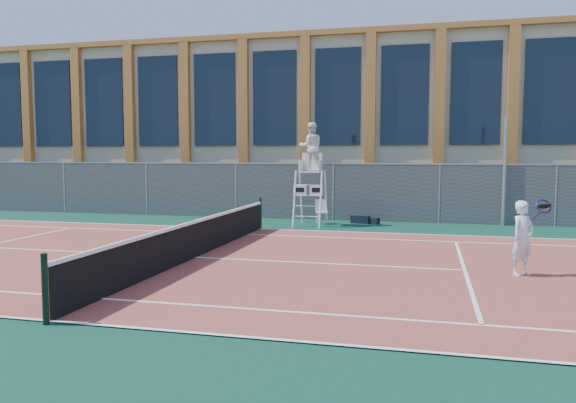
% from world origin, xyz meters
% --- Properties ---
extents(ground, '(120.00, 120.00, 0.00)m').
position_xyz_m(ground, '(0.00, 0.00, 0.00)').
color(ground, '#233814').
extents(apron, '(36.00, 20.00, 0.01)m').
position_xyz_m(apron, '(0.00, 1.00, 0.01)').
color(apron, '#0C3727').
rests_on(apron, ground).
extents(tennis_court, '(23.77, 10.97, 0.02)m').
position_xyz_m(tennis_court, '(0.00, 0.00, 0.02)').
color(tennis_court, brown).
rests_on(tennis_court, apron).
extents(tennis_net, '(0.10, 11.30, 1.10)m').
position_xyz_m(tennis_net, '(0.00, 0.00, 0.54)').
color(tennis_net, black).
rests_on(tennis_net, ground).
extents(fence, '(40.00, 0.06, 2.20)m').
position_xyz_m(fence, '(0.00, 8.80, 1.10)').
color(fence, '#595E60').
rests_on(fence, ground).
extents(hedge, '(40.00, 1.40, 2.20)m').
position_xyz_m(hedge, '(0.00, 10.00, 1.10)').
color(hedge, black).
rests_on(hedge, ground).
extents(building, '(45.00, 10.60, 8.22)m').
position_xyz_m(building, '(0.00, 17.95, 4.15)').
color(building, beige).
rests_on(building, ground).
extents(steel_pole, '(0.12, 0.12, 3.94)m').
position_xyz_m(steel_pole, '(8.24, 8.70, 1.97)').
color(steel_pole, '#9EA0A5').
rests_on(steel_pole, ground).
extents(umpire_chair, '(1.05, 1.62, 3.76)m').
position_xyz_m(umpire_chair, '(1.47, 7.05, 2.75)').
color(umpire_chair, white).
rests_on(umpire_chair, ground).
extents(plastic_chair, '(0.54, 0.54, 0.89)m').
position_xyz_m(plastic_chair, '(1.76, 7.59, 0.53)').
color(plastic_chair, silver).
rests_on(plastic_chair, apron).
extents(sports_bag_near, '(0.73, 0.40, 0.29)m').
position_xyz_m(sports_bag_near, '(3.16, 8.04, 0.16)').
color(sports_bag_near, black).
rests_on(sports_bag_near, apron).
extents(sports_bag_far, '(0.65, 0.48, 0.24)m').
position_xyz_m(sports_bag_far, '(3.57, 8.00, 0.13)').
color(sports_bag_far, black).
rests_on(sports_bag_far, apron).
extents(tennis_player, '(0.95, 0.76, 1.61)m').
position_xyz_m(tennis_player, '(7.54, -0.24, 0.83)').
color(tennis_player, '#D1E3FB').
rests_on(tennis_player, tennis_court).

